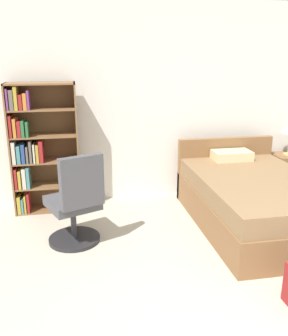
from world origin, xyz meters
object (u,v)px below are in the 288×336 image
object	(u,v)px
bed	(254,200)
office_chair	(76,205)
bookshelf	(36,148)
nightstand	(288,173)

from	to	relation	value
bed	office_chair	bearing A→B (deg)	-176.30
office_chair	bookshelf	bearing A→B (deg)	113.93
bookshelf	office_chair	distance (m)	1.17
office_chair	nightstand	distance (m)	3.20
nightstand	office_chair	bearing A→B (deg)	-161.16
bookshelf	office_chair	xyz separation A→B (m)	(0.45, -1.02, -0.37)
bed	office_chair	distance (m)	2.06
office_chair	bed	bearing A→B (deg)	3.70
bed	office_chair	size ratio (longest dim) A/B	2.02
bed	nightstand	bearing A→B (deg)	42.67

